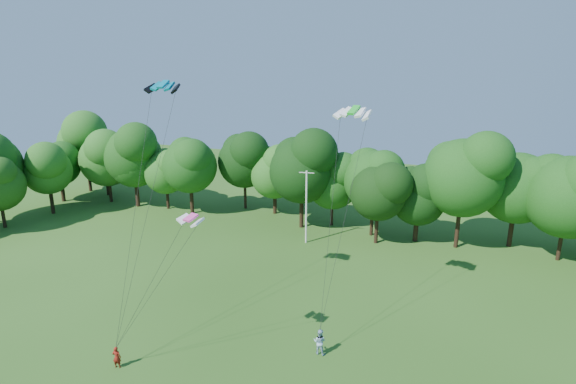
% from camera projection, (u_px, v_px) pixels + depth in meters
% --- Properties ---
extents(utility_pole, '(1.70, 0.35, 8.56)m').
position_uv_depth(utility_pole, '(306.00, 206.00, 51.21)').
color(utility_pole, silver).
rests_on(utility_pole, ground).
extents(kite_flyer_left, '(0.67, 0.55, 1.58)m').
position_uv_depth(kite_flyer_left, '(117.00, 357.00, 30.25)').
color(kite_flyer_left, maroon).
rests_on(kite_flyer_left, ground).
extents(kite_flyer_right, '(0.94, 0.74, 1.90)m').
position_uv_depth(kite_flyer_right, '(320.00, 342.00, 31.70)').
color(kite_flyer_right, '#9DBDDA').
rests_on(kite_flyer_right, ground).
extents(kite_teal, '(2.66, 1.41, 0.62)m').
position_uv_depth(kite_teal, '(163.00, 84.00, 33.22)').
color(kite_teal, '#047790').
rests_on(kite_teal, ground).
extents(kite_green, '(2.87, 1.68, 0.65)m').
position_uv_depth(kite_green, '(354.00, 110.00, 32.64)').
color(kite_green, green).
rests_on(kite_green, ground).
extents(kite_pink, '(1.89, 1.18, 0.35)m').
position_uv_depth(kite_pink, '(191.00, 218.00, 27.92)').
color(kite_pink, '#FF46AB').
rests_on(kite_pink, ground).
extents(tree_back_west, '(9.01, 9.01, 13.11)m').
position_uv_depth(tree_back_west, '(133.00, 151.00, 64.24)').
color(tree_back_west, black).
rests_on(tree_back_west, ground).
extents(tree_back_center, '(7.08, 7.08, 10.30)m').
position_uv_depth(tree_back_center, '(379.00, 189.00, 50.56)').
color(tree_back_center, black).
rests_on(tree_back_center, ground).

